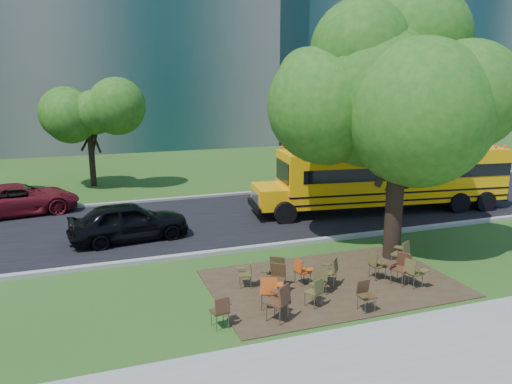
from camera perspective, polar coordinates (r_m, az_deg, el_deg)
name	(u,v)px	position (r m, az deg, el deg)	size (l,w,h in m)	color
ground	(293,281)	(14.87, 4.29, -10.16)	(160.00, 160.00, 0.00)	#294E18
sidewalk	(394,374)	(11.00, 15.53, -19.37)	(60.00, 4.00, 0.04)	gray
dirt_patch	(332,283)	(14.87, 8.67, -10.22)	(7.00, 4.50, 0.03)	#382819
asphalt_road	(226,219)	(21.09, -3.43, -3.10)	(80.00, 8.00, 0.04)	black
kerb_near	(258,247)	(17.44, 0.28, -6.35)	(80.00, 0.25, 0.14)	gray
kerb_far	(203,197)	(24.91, -6.09, -0.54)	(80.00, 0.25, 0.14)	gray
building_main	(39,16)	(48.82, -23.55, 17.93)	(38.00, 16.00, 22.00)	slate
building_right	(355,16)	(58.92, 11.29, 19.13)	(30.00, 16.00, 25.00)	gray
bg_tree_2	(88,109)	(28.53, -18.62, 8.98)	(4.80, 4.80, 6.62)	black
bg_tree_3	(323,92)	(29.79, 7.70, 11.24)	(5.60, 5.60, 7.84)	black
bg_tree_4	(446,103)	(33.46, 20.92, 9.50)	(5.00, 5.00, 6.85)	black
main_tree	(402,90)	(16.26, 16.29, 11.08)	(7.20, 7.20, 9.06)	black
school_bus	(390,175)	(22.98, 15.11, 1.86)	(11.53, 3.87, 2.77)	#FFAB08
chair_0	(221,309)	(12.13, -3.98, -13.15)	(0.53, 0.53, 0.80)	#462919
chair_1	(270,289)	(12.92, 1.60, -11.03)	(0.75, 0.59, 0.93)	#CC4E15
chair_2	(316,289)	(13.19, 6.83, -11.00)	(0.54, 0.64, 0.80)	#4E4B22
chair_3	(276,276)	(13.76, 2.34, -9.62)	(0.76, 0.60, 0.89)	#432E18
chair_4	(321,277)	(13.94, 7.45, -9.57)	(0.68, 0.54, 0.83)	#4C4421
chair_5	(365,293)	(13.19, 12.34, -11.20)	(0.53, 0.52, 0.80)	#442F18
chair_6	(401,265)	(15.03, 16.21, -8.04)	(0.74, 0.64, 0.94)	#4E2C1C
chair_7	(414,270)	(14.87, 17.57, -8.53)	(0.58, 0.58, 0.86)	brown
chair_8	(247,272)	(14.26, -1.07, -9.08)	(0.46, 0.59, 0.77)	#4F4322
chair_9	(275,270)	(14.14, 2.22, -8.88)	(0.79, 0.62, 0.93)	#42391C
chair_10	(302,269)	(14.44, 5.26, -8.78)	(0.55, 0.54, 0.80)	#C04814
chair_11	(331,269)	(14.48, 8.59, -8.68)	(0.58, 0.73, 0.85)	#443B1D
chair_12	(377,263)	(15.15, 13.64, -7.89)	(0.51, 0.56, 0.86)	#4F4422
chair_13	(402,252)	(16.21, 16.37, -6.55)	(0.61, 0.74, 0.91)	#4A4520
chair_14	(280,299)	(12.35, 2.77, -12.07)	(0.65, 0.82, 0.97)	#4A2C1A
black_car	(129,221)	(18.75, -14.30, -3.28)	(1.71, 4.26, 1.45)	black
bg_car_red	(19,199)	(23.98, -25.42, -0.76)	(2.26, 4.90, 1.36)	maroon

